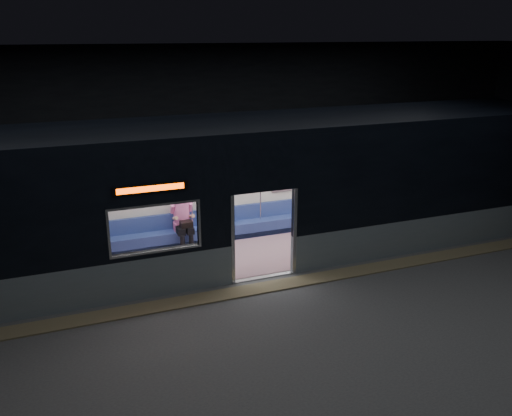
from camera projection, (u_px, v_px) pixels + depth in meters
station_floor at (282, 298)px, 11.39m from camera, size 24.00×14.00×0.01m
station_envelope at (285, 124)px, 10.25m from camera, size 24.00×14.00×5.00m
tactile_strip at (272, 286)px, 11.87m from camera, size 22.80×0.50×0.03m
metro_car at (241, 183)px, 13.07m from camera, size 18.00×3.04×3.35m
passenger at (182, 216)px, 13.84m from camera, size 0.44×0.75×1.46m
handbag at (186, 224)px, 13.68m from camera, size 0.36×0.34×0.15m
transit_map at (289, 178)px, 15.01m from camera, size 0.94×0.03×0.61m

